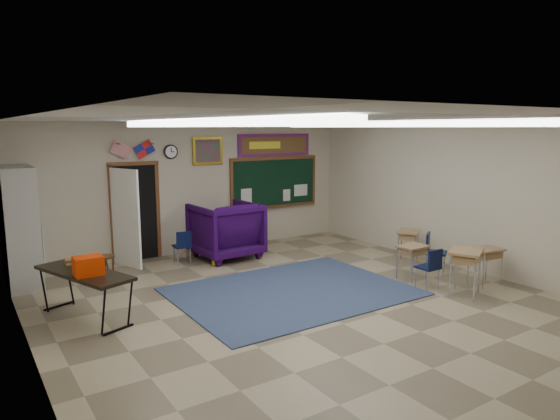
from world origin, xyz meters
TOP-DOWN VIEW (x-y plane):
  - floor at (0.00, 0.00)m, footprint 9.00×9.00m
  - back_wall at (0.00, 4.50)m, footprint 8.00×0.04m
  - left_wall at (-4.00, 0.00)m, footprint 0.04×9.00m
  - right_wall at (4.00, 0.00)m, footprint 0.04×9.00m
  - ceiling at (0.00, 0.00)m, footprint 8.00×9.00m
  - area_rug at (0.20, 0.80)m, footprint 4.00×3.00m
  - fluorescent_strips at (0.00, 0.00)m, footprint 3.86×6.00m
  - doorway at (-1.50, 4.35)m, footprint 1.10×0.89m
  - chalkboard at (2.20, 4.46)m, footprint 2.55×0.14m
  - bulletin_board at (2.20, 4.47)m, footprint 2.10×0.05m
  - framed_art_print at (0.35, 4.47)m, footprint 0.75×0.05m
  - wall_clock at (-0.55, 4.47)m, footprint 0.32×0.05m
  - wall_flags at (-1.40, 4.44)m, footprint 1.16×0.06m
  - storage_cabinet at (-3.71, 3.85)m, footprint 0.59×1.25m
  - wingback_armchair at (0.33, 3.58)m, footprint 1.39×1.43m
  - student_chair_reading at (-0.69, 3.64)m, footprint 0.39×0.39m
  - student_chair_desk_a at (2.36, -0.38)m, footprint 0.38×0.38m
  - student_chair_desk_b at (3.25, 0.16)m, footprint 0.56×0.56m
  - student_desk_front_left at (2.55, 0.16)m, footprint 0.57×0.44m
  - student_desk_front_right at (3.42, 1.05)m, footprint 0.73×0.69m
  - student_desk_back_left at (2.61, -0.98)m, footprint 0.82×0.75m
  - student_desk_back_right at (3.43, -0.81)m, footprint 0.62×0.49m
  - folding_table at (-3.13, 1.50)m, footprint 1.17×1.90m
  - wooden_stool at (-2.43, 3.02)m, footprint 0.31×0.31m

SIDE VIEW (x-z plane):
  - floor at x=0.00m, z-range 0.00..0.00m
  - area_rug at x=0.20m, z-range 0.00..0.02m
  - wooden_stool at x=-2.43m, z-range 0.01..0.56m
  - student_chair_reading at x=-0.69m, z-range 0.00..0.73m
  - student_desk_front_left at x=2.55m, z-range 0.04..0.70m
  - student_chair_desk_a at x=2.36m, z-range 0.00..0.75m
  - student_desk_back_right at x=3.43m, z-range 0.04..0.73m
  - student_desk_front_right at x=3.42m, z-range 0.04..0.74m
  - student_chair_desk_b at x=3.25m, z-range 0.00..0.81m
  - folding_table at x=-3.13m, z-range -0.11..0.92m
  - student_desk_back_left at x=2.61m, z-range 0.05..0.85m
  - wingback_armchair at x=0.33m, z-range 0.00..1.25m
  - doorway at x=-1.50m, z-range -0.02..2.14m
  - storage_cabinet at x=-3.71m, z-range 0.00..2.20m
  - chalkboard at x=2.20m, z-range 0.81..2.11m
  - back_wall at x=0.00m, z-range 0.00..3.00m
  - left_wall at x=-4.00m, z-range 0.00..3.00m
  - right_wall at x=4.00m, z-range 0.00..3.00m
  - framed_art_print at x=0.35m, z-range 2.02..2.67m
  - wall_clock at x=-0.55m, z-range 2.19..2.51m
  - bulletin_board at x=2.20m, z-range 2.18..2.73m
  - wall_flags at x=-1.40m, z-range 2.13..2.83m
  - fluorescent_strips at x=0.00m, z-range 2.89..2.99m
  - ceiling at x=0.00m, z-range 2.98..3.02m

